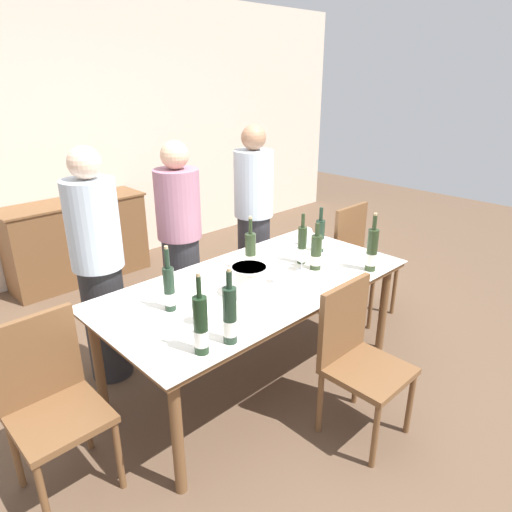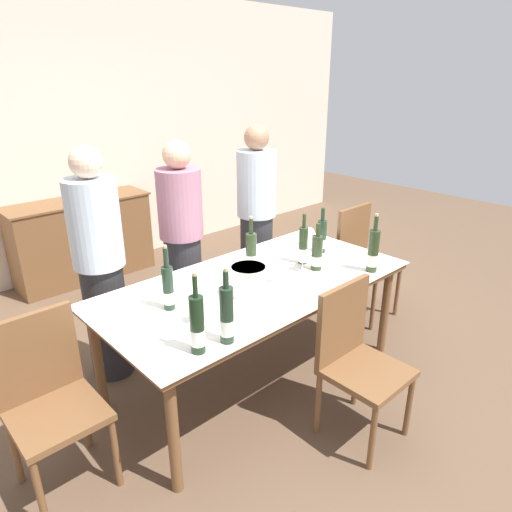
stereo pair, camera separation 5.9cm
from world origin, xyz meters
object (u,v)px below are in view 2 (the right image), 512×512
(wine_glass_3, at_px, (276,270))
(person_guest_left, at_px, (182,245))
(dining_table, at_px, (256,290))
(chair_left_end, at_px, (48,393))
(wine_bottle_2, at_px, (227,316))
(wine_bottle_7, at_px, (317,254))
(ice_bucket, at_px, (248,280))
(wine_bottle_4, at_px, (168,288))
(wine_bottle_1, at_px, (251,253))
(wine_glass_2, at_px, (303,257))
(wine_bottle_3, at_px, (322,237))
(person_host, at_px, (101,269))
(wine_glass_1, at_px, (197,306))
(wine_bottle_0, at_px, (373,252))
(sideboard_cabinet, at_px, (83,239))
(wine_glass_0, at_px, (309,233))
(wine_bottle_6, at_px, (197,326))
(wine_bottle_5, at_px, (303,246))
(person_guest_right, at_px, (256,221))
(chair_right_end, at_px, (362,255))
(chair_near_front, at_px, (355,353))

(wine_glass_3, height_order, person_guest_left, person_guest_left)
(dining_table, height_order, chair_left_end, chair_left_end)
(wine_bottle_2, distance_m, wine_bottle_7, 1.06)
(ice_bucket, relative_size, wine_bottle_4, 0.57)
(dining_table, xyz_separation_m, wine_bottle_1, (0.11, 0.17, 0.18))
(wine_glass_2, distance_m, person_guest_left, 0.97)
(wine_bottle_3, xyz_separation_m, person_host, (-1.42, 0.69, -0.06))
(wine_bottle_2, bearing_deg, wine_glass_1, 88.98)
(ice_bucket, distance_m, wine_bottle_2, 0.53)
(wine_bottle_0, bearing_deg, sideboard_cabinet, 106.30)
(wine_bottle_1, relative_size, chair_left_end, 0.41)
(wine_glass_0, bearing_deg, wine_glass_1, -164.38)
(wine_bottle_4, xyz_separation_m, wine_bottle_6, (-0.14, -0.46, 0.01))
(wine_glass_3, bearing_deg, person_guest_left, 96.39)
(sideboard_cabinet, relative_size, wine_glass_1, 9.32)
(wine_bottle_5, xyz_separation_m, person_guest_left, (-0.47, 0.80, -0.09))
(ice_bucket, xyz_separation_m, wine_glass_0, (0.92, 0.31, 0.00))
(dining_table, bearing_deg, wine_glass_1, -164.13)
(person_guest_right, bearing_deg, chair_right_end, -49.49)
(person_host, height_order, person_guest_left, person_host)
(person_guest_left, height_order, person_guest_right, person_guest_right)
(wine_bottle_3, xyz_separation_m, wine_bottle_7, (-0.28, -0.19, -0.00))
(chair_near_front, distance_m, person_guest_left, 1.56)
(ice_bucket, xyz_separation_m, chair_near_front, (0.25, -0.63, -0.32))
(dining_table, xyz_separation_m, chair_left_end, (-1.32, 0.09, -0.15))
(wine_bottle_5, distance_m, wine_glass_3, 0.39)
(wine_bottle_6, bearing_deg, chair_left_end, 140.28)
(sideboard_cabinet, bearing_deg, wine_bottle_3, -70.13)
(dining_table, height_order, wine_glass_2, wine_glass_2)
(person_host, bearing_deg, wine_bottle_0, -39.61)
(wine_bottle_0, xyz_separation_m, wine_bottle_2, (-1.28, -0.01, 0.00))
(wine_bottle_2, height_order, chair_right_end, wine_bottle_2)
(sideboard_cabinet, relative_size, wine_glass_3, 10.76)
(wine_glass_2, xyz_separation_m, person_host, (-1.05, 0.83, -0.04))
(wine_bottle_3, distance_m, chair_left_end, 2.07)
(wine_glass_1, distance_m, person_guest_left, 1.12)
(wine_bottle_5, bearing_deg, wine_bottle_1, 154.76)
(dining_table, distance_m, chair_near_front, 0.76)
(wine_bottle_2, bearing_deg, chair_left_end, 145.59)
(wine_bottle_0, distance_m, chair_near_front, 0.78)
(wine_bottle_6, relative_size, person_guest_right, 0.26)
(sideboard_cabinet, xyz_separation_m, wine_bottle_2, (-0.44, -2.86, 0.46))
(wine_bottle_2, distance_m, wine_glass_3, 0.74)
(chair_left_end, distance_m, chair_right_end, 2.65)
(wine_bottle_0, height_order, wine_bottle_1, wine_bottle_0)
(wine_glass_0, bearing_deg, wine_glass_2, -144.11)
(wine_bottle_0, height_order, wine_glass_3, wine_bottle_0)
(wine_glass_1, height_order, chair_near_front, chair_near_front)
(wine_bottle_4, height_order, wine_bottle_5, wine_bottle_4)
(wine_bottle_1, bearing_deg, person_guest_right, 44.74)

